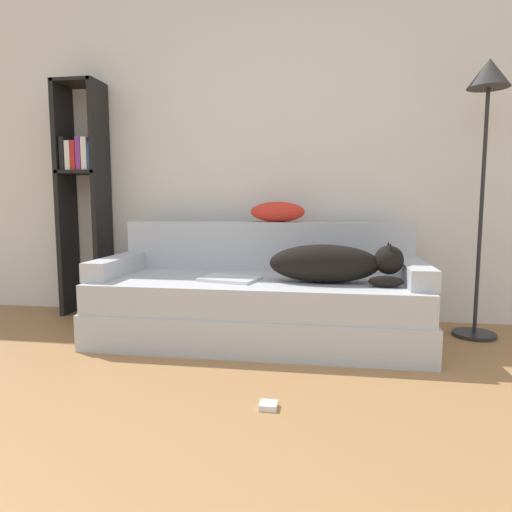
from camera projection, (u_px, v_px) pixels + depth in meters
name	position (u px, v px, depth m)	size (l,w,h in m)	color
wall_back	(290.00, 135.00, 3.34)	(7.80, 0.06, 2.70)	silver
couch	(258.00, 309.00, 2.87)	(2.02, 0.86, 0.39)	#B2B7BC
couch_backrest	(266.00, 246.00, 3.18)	(1.98, 0.15, 0.34)	#B2B7BC
couch_arm_left	(117.00, 266.00, 2.98)	(0.15, 0.67, 0.12)	#B2B7BC
couch_arm_right	(414.00, 273.00, 2.69)	(0.15, 0.67, 0.12)	#B2B7BC
dog	(333.00, 263.00, 2.66)	(0.77, 0.25, 0.24)	black
laptop	(230.00, 279.00, 2.77)	(0.39, 0.32, 0.02)	silver
throw_pillow	(278.00, 212.00, 3.14)	(0.38, 0.19, 0.14)	red
bookshelf	(83.00, 185.00, 3.45)	(0.33, 0.26, 1.75)	black
floor_lamp	(487.00, 118.00, 2.79)	(0.27, 0.27, 1.73)	#232326
power_adapter	(268.00, 405.00, 1.92)	(0.07, 0.07, 0.02)	silver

